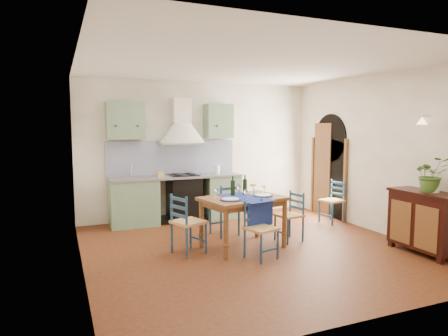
{
  "coord_description": "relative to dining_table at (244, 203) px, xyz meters",
  "views": [
    {
      "loc": [
        -2.74,
        -5.41,
        1.9
      ],
      "look_at": [
        -0.36,
        0.3,
        1.25
      ],
      "focal_mm": 32.0,
      "sensor_mm": 36.0,
      "label": 1
    }
  ],
  "objects": [
    {
      "name": "potted_plant",
      "position": [
        2.38,
        -1.36,
        0.49
      ],
      "size": [
        0.59,
        0.56,
        0.52
      ],
      "primitive_type": "imported",
      "rotation": [
        0.0,
        0.0,
        -0.42
      ],
      "color": "#3D6824",
      "rests_on": "sideboard"
    },
    {
      "name": "floor",
      "position": [
        0.11,
        -0.12,
        -0.7
      ],
      "size": [
        5.0,
        5.0,
        0.0
      ],
      "primitive_type": "plane",
      "color": "#411B0D",
      "rests_on": "ground"
    },
    {
      "name": "chair_left",
      "position": [
        -0.91,
        0.04,
        -0.24
      ],
      "size": [
        0.54,
        0.54,
        0.9
      ],
      "color": "navy",
      "rests_on": "ground"
    },
    {
      "name": "chair_spare",
      "position": [
        2.34,
        0.81,
        -0.28
      ],
      "size": [
        0.46,
        0.46,
        0.83
      ],
      "color": "navy",
      "rests_on": "ground"
    },
    {
      "name": "right_wall",
      "position": [
        2.61,
        0.16,
        0.63
      ],
      "size": [
        0.26,
        5.0,
        2.8
      ],
      "color": "white",
      "rests_on": "ground"
    },
    {
      "name": "back_wall",
      "position": [
        -0.36,
        2.17,
        0.34
      ],
      "size": [
        5.0,
        0.96,
        2.8
      ],
      "color": "white",
      "rests_on": "ground"
    },
    {
      "name": "chair_far",
      "position": [
        0.01,
        0.75,
        -0.24
      ],
      "size": [
        0.48,
        0.48,
        0.91
      ],
      "color": "navy",
      "rests_on": "ground"
    },
    {
      "name": "dining_table",
      "position": [
        0.0,
        0.0,
        0.0
      ],
      "size": [
        1.39,
        1.09,
        1.11
      ],
      "color": "brown",
      "rests_on": "ground"
    },
    {
      "name": "chair_right",
      "position": [
        0.88,
        0.04,
        -0.29
      ],
      "size": [
        0.43,
        0.43,
        0.81
      ],
      "color": "navy",
      "rests_on": "ground"
    },
    {
      "name": "left_wall",
      "position": [
        -2.39,
        -0.12,
        0.7
      ],
      "size": [
        0.04,
        5.0,
        2.8
      ],
      "primitive_type": "cube",
      "color": "white",
      "rests_on": "ground"
    },
    {
      "name": "chair_near",
      "position": [
        -0.01,
        -0.56,
        -0.27
      ],
      "size": [
        0.48,
        0.48,
        0.83
      ],
      "color": "navy",
      "rests_on": "ground"
    },
    {
      "name": "ceiling",
      "position": [
        0.11,
        -0.12,
        2.1
      ],
      "size": [
        5.0,
        5.0,
        0.01
      ],
      "primitive_type": "cube",
      "color": "silver",
      "rests_on": "back_wall"
    },
    {
      "name": "sideboard",
      "position": [
        2.37,
        -1.29,
        -0.2
      ],
      "size": [
        0.5,
        1.05,
        0.94
      ],
      "color": "black",
      "rests_on": "ground"
    }
  ]
}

